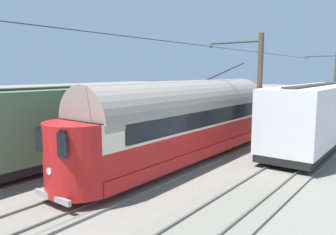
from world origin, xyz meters
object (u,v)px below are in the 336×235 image
at_px(vintage_streetcar, 186,120).
at_px(catenary_pole_mid_near, 257,95).
at_px(boxcar_far_siding, 58,124).
at_px(catenary_pole_foreground, 334,84).
at_px(boxcar_adjacent, 318,114).

height_order(vintage_streetcar, catenary_pole_mid_near, catenary_pole_mid_near).
bearing_deg(vintage_streetcar, catenary_pole_mid_near, -139.18).
xyz_separation_m(boxcar_far_siding, catenary_pole_mid_near, (-7.54, -6.96, 1.37)).
distance_m(vintage_streetcar, catenary_pole_foreground, 21.84).
distance_m(boxcar_adjacent, catenary_pole_mid_near, 5.82).
height_order(boxcar_adjacent, catenary_pole_foreground, catenary_pole_foreground).
bearing_deg(catenary_pole_mid_near, boxcar_adjacent, -109.07).
bearing_deg(vintage_streetcar, boxcar_far_siding, 43.84).
bearing_deg(catenary_pole_foreground, vintage_streetcar, 82.51).
bearing_deg(catenary_pole_foreground, boxcar_adjacent, 97.62).
bearing_deg(boxcar_far_siding, vintage_streetcar, -136.16).
xyz_separation_m(vintage_streetcar, catenary_pole_foreground, (-2.84, -21.62, 1.28)).
bearing_deg(boxcar_adjacent, catenary_pole_mid_near, 70.93).
bearing_deg(catenary_pole_mid_near, vintage_streetcar, 40.82).
distance_m(boxcar_far_siding, catenary_pole_foreground, 27.23).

